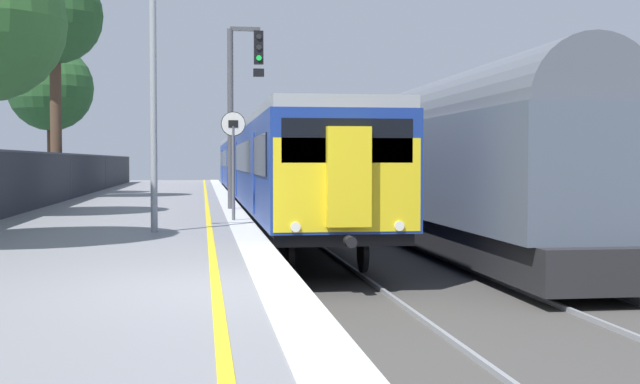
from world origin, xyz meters
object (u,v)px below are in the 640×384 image
(background_tree_right, at_px, (51,91))
(signal_gantry, at_px, (239,96))
(speed_limit_sign, at_px, (233,151))
(background_tree_left, at_px, (51,20))
(platform_lamp_mid, at_px, (153,83))
(commuter_train_at_platform, at_px, (264,165))
(freight_train_adjacent_track, at_px, (363,160))

(background_tree_right, bearing_deg, signal_gantry, -58.84)
(speed_limit_sign, height_order, background_tree_left, background_tree_left)
(platform_lamp_mid, bearing_deg, background_tree_left, 106.34)
(commuter_train_at_platform, distance_m, background_tree_right, 9.91)
(speed_limit_sign, bearing_deg, background_tree_left, 116.54)
(signal_gantry, distance_m, background_tree_right, 14.66)
(freight_train_adjacent_track, relative_size, signal_gantry, 7.89)
(freight_train_adjacent_track, height_order, signal_gantry, signal_gantry)
(platform_lamp_mid, bearing_deg, speed_limit_sign, 61.04)
(freight_train_adjacent_track, relative_size, background_tree_right, 6.70)
(signal_gantry, height_order, speed_limit_sign, signal_gantry)
(freight_train_adjacent_track, distance_m, background_tree_right, 13.89)
(signal_gantry, xyz_separation_m, background_tree_right, (-7.57, 12.51, 1.08))
(platform_lamp_mid, xyz_separation_m, background_tree_left, (-4.66, 15.90, 3.78))
(commuter_train_at_platform, relative_size, background_tree_left, 4.76)
(background_tree_left, bearing_deg, speed_limit_sign, -63.46)
(commuter_train_at_platform, xyz_separation_m, signal_gantry, (-1.49, -10.07, 2.13))
(speed_limit_sign, height_order, platform_lamp_mid, platform_lamp_mid)
(platform_lamp_mid, bearing_deg, signal_gantry, 75.58)
(signal_gantry, height_order, platform_lamp_mid, signal_gantry)
(signal_gantry, bearing_deg, background_tree_left, 130.79)
(signal_gantry, bearing_deg, freight_train_adjacent_track, 58.14)
(commuter_train_at_platform, distance_m, platform_lamp_mid, 18.58)
(freight_train_adjacent_track, xyz_separation_m, background_tree_right, (-13.06, 3.67, 2.97))
(commuter_train_at_platform, xyz_separation_m, speed_limit_sign, (-1.85, -15.04, 0.42))
(signal_gantry, distance_m, platform_lamp_mid, 8.36)
(background_tree_right, bearing_deg, freight_train_adjacent_track, -15.71)
(signal_gantry, xyz_separation_m, platform_lamp_mid, (-2.08, -8.09, -0.37))
(freight_train_adjacent_track, xyz_separation_m, platform_lamp_mid, (-7.57, -16.93, 1.52))
(speed_limit_sign, bearing_deg, commuter_train_at_platform, 83.00)
(commuter_train_at_platform, height_order, freight_train_adjacent_track, freight_train_adjacent_track)
(commuter_train_at_platform, bearing_deg, platform_lamp_mid, -101.12)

